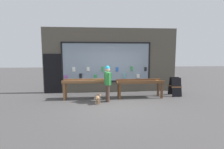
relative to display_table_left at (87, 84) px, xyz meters
The scene contains 7 objects.
ground_plane 1.74m from the display_table_left, 37.17° to the right, with size 40.00×40.00×0.00m, color #474444.
shopfront_facade 2.12m from the display_table_left, 49.97° to the left, with size 7.24×0.29×3.48m.
display_table_left is the anchor object (origin of this frame).
display_table_right 2.53m from the display_table_left, ahead, with size 2.21×0.66×0.87m.
person_browsing 1.11m from the display_table_left, 31.41° to the right, with size 0.29×0.63×1.59m.
small_dog 1.10m from the display_table_left, 59.96° to the right, with size 0.30×0.53×0.42m.
sandwich_board_sign 4.41m from the display_table_left, ahead, with size 0.53×0.66×0.92m.
Camera 1 is at (-0.83, -7.14, 2.13)m, focal length 28.00 mm.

